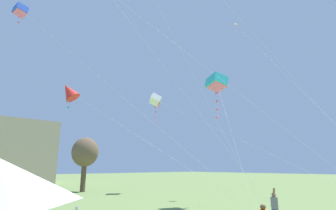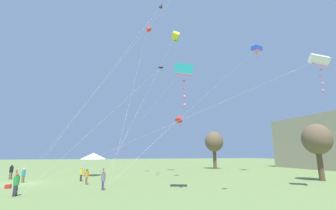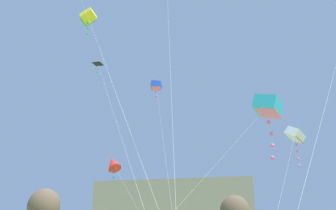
# 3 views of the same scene
# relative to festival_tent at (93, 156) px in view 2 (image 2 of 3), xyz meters

# --- Properties ---
(ground_plane) EXTENTS (220.00, 220.00, 0.00)m
(ground_plane) POSITION_rel_festival_tent_xyz_m (6.45, -6.97, -2.69)
(ground_plane) COLOR olive
(tree_near_right) EXTENTS (3.23, 3.23, 6.51)m
(tree_near_right) POSITION_rel_festival_tent_xyz_m (13.59, 25.29, 1.93)
(tree_near_right) COLOR brown
(tree_near_right) RESTS_ON ground
(tree_far_right) EXTENTS (3.76, 3.76, 7.60)m
(tree_far_right) POSITION_rel_festival_tent_xyz_m (-8.60, 23.61, 2.71)
(tree_far_right) COLOR brown
(tree_far_right) RESTS_ON ground
(festival_tent) EXTENTS (2.52, 2.52, 3.13)m
(festival_tent) POSITION_rel_festival_tent_xyz_m (0.00, 0.00, 0.00)
(festival_tent) COLOR #B7B7BC
(festival_tent) RESTS_ON ground
(cooler_box) EXTENTS (0.61, 0.37, 0.33)m
(cooler_box) POSITION_rel_festival_tent_xyz_m (9.86, -6.84, -2.53)
(cooler_box) COLOR red
(cooler_box) RESTS_ON ground
(person_black_shirt) EXTENTS (0.41, 0.41, 1.72)m
(person_black_shirt) POSITION_rel_festival_tent_xyz_m (1.72, -9.32, -1.76)
(person_black_shirt) COLOR brown
(person_black_shirt) RESTS_ON ground
(person_yellow_shirt) EXTENTS (0.36, 0.36, 1.52)m
(person_yellow_shirt) POSITION_rel_festival_tent_xyz_m (6.10, -1.03, -1.87)
(person_yellow_shirt) COLOR #282833
(person_yellow_shirt) RESTS_ON ground
(person_grey_shirt) EXTENTS (0.37, 0.37, 1.82)m
(person_grey_shirt) POSITION_rel_festival_tent_xyz_m (13.28, 1.26, -1.81)
(person_grey_shirt) COLOR #473860
(person_grey_shirt) RESTS_ON ground
(person_teal_shirt) EXTENTS (0.36, 0.36, 1.74)m
(person_teal_shirt) POSITION_rel_festival_tent_xyz_m (5.62, -6.91, -1.85)
(person_teal_shirt) COLOR brown
(person_teal_shirt) RESTS_ON ground
(person_green_shirt) EXTENTS (0.38, 0.38, 1.87)m
(person_green_shirt) POSITION_rel_festival_tent_xyz_m (14.42, -4.91, -1.79)
(person_green_shirt) COLOR #282833
(person_green_shirt) RESTS_ON ground
(person_orange_shirt) EXTENTS (0.36, 0.36, 1.50)m
(person_orange_shirt) POSITION_rel_festival_tent_xyz_m (9.19, -0.29, -1.88)
(person_orange_shirt) COLOR brown
(person_orange_shirt) RESTS_ON ground
(kite_red_diamond_0) EXTENTS (11.21, 5.90, 22.98)m
(kite_red_diamond_0) POSITION_rel_festival_tent_xyz_m (2.85, 6.84, 19.58)
(kite_red_diamond_0) COLOR silver
(kite_red_diamond_0) RESTS_ON ground
(kite_cyan_box_1) EXTENTS (8.82, 8.70, 10.87)m
(kite_cyan_box_1) POSITION_rel_festival_tent_xyz_m (16.92, 7.41, 7.40)
(kite_cyan_box_1) COLOR silver
(kite_cyan_box_1) RESTS_ON ground
(kite_white_box_2) EXTENTS (6.12, 25.80, 12.20)m
(kite_white_box_2) POSITION_rel_festival_tent_xyz_m (19.88, 19.36, 8.56)
(kite_white_box_2) COLOR silver
(kite_white_box_2) RESTS_ON ground
(kite_blue_box_3) EXTENTS (9.13, 25.06, 21.10)m
(kite_blue_box_3) POSITION_rel_festival_tent_xyz_m (4.56, 25.45, 17.80)
(kite_blue_box_3) COLOR silver
(kite_blue_box_3) RESTS_ON ground
(kite_black_delta_4) EXTENTS (10.15, 13.45, 15.27)m
(kite_black_delta_4) POSITION_rel_festival_tent_xyz_m (4.96, 8.28, 12.13)
(kite_black_delta_4) COLOR silver
(kite_black_delta_4) RESTS_ON ground
(kite_black_diamond_5) EXTENTS (3.79, 12.31, 21.15)m
(kite_black_diamond_5) POSITION_rel_festival_tent_xyz_m (10.71, 6.90, 17.97)
(kite_black_diamond_5) COLOR silver
(kite_black_diamond_5) RESTS_ON ground
(kite_yellow_box_7) EXTENTS (12.71, 11.56, 23.14)m
(kite_yellow_box_7) POSITION_rel_festival_tent_xyz_m (1.63, 11.83, 19.62)
(kite_yellow_box_7) COLOR silver
(kite_yellow_box_7) RESTS_ON ground
(kite_red_diamond_8) EXTENTS (8.67, 10.23, 8.67)m
(kite_red_diamond_8) POSITION_rel_festival_tent_xyz_m (5.46, 11.00, 5.14)
(kite_red_diamond_8) COLOR silver
(kite_red_diamond_8) RESTS_ON ground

